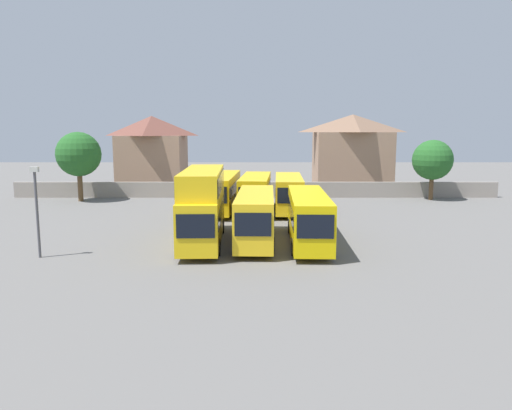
{
  "coord_description": "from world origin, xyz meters",
  "views": [
    {
      "loc": [
        0.02,
        -32.98,
        7.63
      ],
      "look_at": [
        0.0,
        3.0,
        2.18
      ],
      "focal_mm": 34.28,
      "sensor_mm": 36.0,
      "label": 1
    }
  ],
  "objects_px": {
    "bus_2": "(256,215)",
    "bus_3": "(309,215)",
    "lamp_post_lot_edge": "(37,206)",
    "bus_1": "(203,202)",
    "bus_5": "(256,191)",
    "tree_behind_wall": "(79,154)",
    "bus_4": "(222,190)",
    "house_terrace_centre": "(352,151)",
    "bus_6": "(289,192)",
    "house_terrace_left": "(153,152)",
    "tree_left_of_lot": "(433,160)"
  },
  "relations": [
    {
      "from": "tree_behind_wall",
      "to": "house_terrace_centre",
      "type": "bearing_deg",
      "value": 19.44
    },
    {
      "from": "bus_1",
      "to": "house_terrace_left",
      "type": "relative_size",
      "value": 1.14
    },
    {
      "from": "lamp_post_lot_edge",
      "to": "bus_4",
      "type": "bearing_deg",
      "value": 60.44
    },
    {
      "from": "bus_5",
      "to": "lamp_post_lot_edge",
      "type": "relative_size",
      "value": 1.89
    },
    {
      "from": "bus_6",
      "to": "lamp_post_lot_edge",
      "type": "height_order",
      "value": "lamp_post_lot_edge"
    },
    {
      "from": "tree_behind_wall",
      "to": "lamp_post_lot_edge",
      "type": "xyz_separation_m",
      "value": [
        6.11,
        -24.27,
        -1.92
      ]
    },
    {
      "from": "bus_4",
      "to": "bus_6",
      "type": "xyz_separation_m",
      "value": [
        6.38,
        -0.21,
        -0.08
      ]
    },
    {
      "from": "bus_2",
      "to": "lamp_post_lot_edge",
      "type": "relative_size",
      "value": 1.88
    },
    {
      "from": "house_terrace_centre",
      "to": "lamp_post_lot_edge",
      "type": "height_order",
      "value": "house_terrace_centre"
    },
    {
      "from": "bus_2",
      "to": "lamp_post_lot_edge",
      "type": "height_order",
      "value": "lamp_post_lot_edge"
    },
    {
      "from": "bus_1",
      "to": "bus_6",
      "type": "bearing_deg",
      "value": 151.74
    },
    {
      "from": "house_terrace_left",
      "to": "tree_left_of_lot",
      "type": "height_order",
      "value": "house_terrace_left"
    },
    {
      "from": "bus_4",
      "to": "bus_2",
      "type": "bearing_deg",
      "value": 16.42
    },
    {
      "from": "bus_1",
      "to": "bus_6",
      "type": "relative_size",
      "value": 1.03
    },
    {
      "from": "tree_behind_wall",
      "to": "bus_4",
      "type": "bearing_deg",
      "value": -22.86
    },
    {
      "from": "bus_2",
      "to": "house_terrace_centre",
      "type": "xyz_separation_m",
      "value": [
        12.68,
        31.57,
        3.02
      ]
    },
    {
      "from": "bus_5",
      "to": "tree_behind_wall",
      "type": "xyz_separation_m",
      "value": [
        -19.25,
        7.28,
        3.15
      ]
    },
    {
      "from": "house_terrace_left",
      "to": "house_terrace_centre",
      "type": "distance_m",
      "value": 26.25
    },
    {
      "from": "bus_5",
      "to": "house_terrace_centre",
      "type": "xyz_separation_m",
      "value": [
        12.7,
        18.56,
        3.02
      ]
    },
    {
      "from": "bus_1",
      "to": "bus_5",
      "type": "distance_m",
      "value": 13.69
    },
    {
      "from": "bus_1",
      "to": "house_terrace_centre",
      "type": "xyz_separation_m",
      "value": [
        16.26,
        31.74,
        2.13
      ]
    },
    {
      "from": "bus_5",
      "to": "bus_6",
      "type": "bearing_deg",
      "value": 99.2
    },
    {
      "from": "house_terrace_left",
      "to": "bus_2",
      "type": "bearing_deg",
      "value": -66.67
    },
    {
      "from": "bus_5",
      "to": "bus_6",
      "type": "height_order",
      "value": "bus_5"
    },
    {
      "from": "lamp_post_lot_edge",
      "to": "house_terrace_centre",
      "type": "bearing_deg",
      "value": 53.99
    },
    {
      "from": "bus_3",
      "to": "house_terrace_left",
      "type": "bearing_deg",
      "value": -149.6
    },
    {
      "from": "bus_1",
      "to": "tree_behind_wall",
      "type": "xyz_separation_m",
      "value": [
        -15.69,
        20.47,
        2.27
      ]
    },
    {
      "from": "tree_behind_wall",
      "to": "bus_2",
      "type": "bearing_deg",
      "value": -46.49
    },
    {
      "from": "bus_1",
      "to": "bus_4",
      "type": "relative_size",
      "value": 0.93
    },
    {
      "from": "bus_2",
      "to": "house_terrace_left",
      "type": "relative_size",
      "value": 1.08
    },
    {
      "from": "bus_1",
      "to": "house_terrace_centre",
      "type": "height_order",
      "value": "house_terrace_centre"
    },
    {
      "from": "bus_4",
      "to": "bus_5",
      "type": "distance_m",
      "value": 3.25
    },
    {
      "from": "house_terrace_left",
      "to": "tree_behind_wall",
      "type": "bearing_deg",
      "value": -117.0
    },
    {
      "from": "bus_6",
      "to": "house_terrace_left",
      "type": "xyz_separation_m",
      "value": [
        -16.73,
        18.15,
        2.97
      ]
    },
    {
      "from": "bus_3",
      "to": "bus_4",
      "type": "height_order",
      "value": "bus_4"
    },
    {
      "from": "house_terrace_left",
      "to": "tree_behind_wall",
      "type": "relative_size",
      "value": 1.27
    },
    {
      "from": "bus_3",
      "to": "house_terrace_centre",
      "type": "xyz_separation_m",
      "value": [
        9.08,
        31.8,
        3.02
      ]
    },
    {
      "from": "bus_3",
      "to": "house_terrace_left",
      "type": "distance_m",
      "value": 36.18
    },
    {
      "from": "bus_2",
      "to": "bus_3",
      "type": "relative_size",
      "value": 0.93
    },
    {
      "from": "bus_2",
      "to": "house_terrace_centre",
      "type": "bearing_deg",
      "value": 159.78
    },
    {
      "from": "house_terrace_left",
      "to": "house_terrace_centre",
      "type": "height_order",
      "value": "house_terrace_centre"
    },
    {
      "from": "tree_left_of_lot",
      "to": "bus_3",
      "type": "bearing_deg",
      "value": -126.69
    },
    {
      "from": "bus_1",
      "to": "bus_3",
      "type": "bearing_deg",
      "value": 87.78
    },
    {
      "from": "lamp_post_lot_edge",
      "to": "bus_3",
      "type": "bearing_deg",
      "value": 12.57
    },
    {
      "from": "bus_6",
      "to": "tree_behind_wall",
      "type": "relative_size",
      "value": 1.4
    },
    {
      "from": "bus_2",
      "to": "bus_5",
      "type": "xyz_separation_m",
      "value": [
        -0.02,
        13.02,
        0.0
      ]
    },
    {
      "from": "bus_4",
      "to": "bus_6",
      "type": "distance_m",
      "value": 6.39
    },
    {
      "from": "bus_2",
      "to": "bus_3",
      "type": "distance_m",
      "value": 3.6
    },
    {
      "from": "bus_4",
      "to": "house_terrace_centre",
      "type": "distance_m",
      "value": 24.23
    },
    {
      "from": "bus_1",
      "to": "tree_left_of_lot",
      "type": "relative_size",
      "value": 1.64
    }
  ]
}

